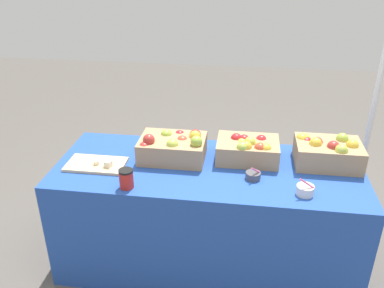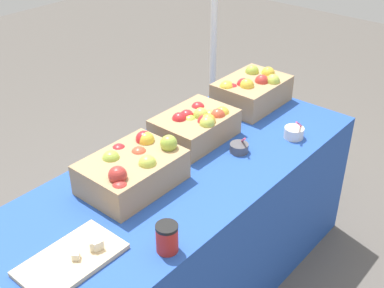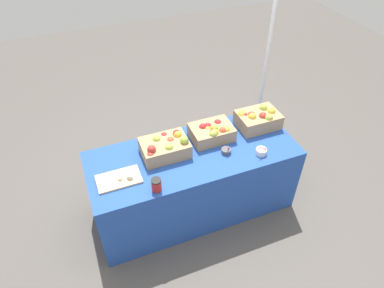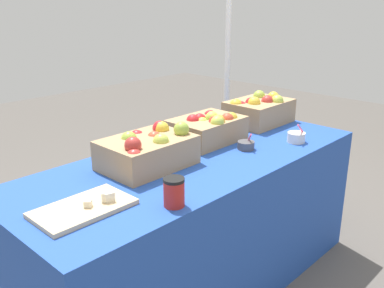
% 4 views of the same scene
% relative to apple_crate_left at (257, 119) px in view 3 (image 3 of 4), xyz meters
% --- Properties ---
extents(ground_plane, '(10.00, 10.00, 0.00)m').
position_rel_apple_crate_left_xyz_m(ground_plane, '(-0.72, -0.14, -0.83)').
color(ground_plane, '#56514C').
extents(table, '(1.90, 0.76, 0.74)m').
position_rel_apple_crate_left_xyz_m(table, '(-0.72, -0.14, -0.46)').
color(table, '#234CAD').
rests_on(table, ground_plane).
extents(apple_crate_left, '(0.40, 0.29, 0.19)m').
position_rel_apple_crate_left_xyz_m(apple_crate_left, '(0.00, 0.00, 0.00)').
color(apple_crate_left, tan).
rests_on(apple_crate_left, table).
extents(apple_crate_middle, '(0.39, 0.28, 0.17)m').
position_rel_apple_crate_left_xyz_m(apple_crate_middle, '(-0.48, -0.01, -0.01)').
color(apple_crate_middle, tan).
rests_on(apple_crate_middle, table).
extents(apple_crate_right, '(0.41, 0.30, 0.20)m').
position_rel_apple_crate_left_xyz_m(apple_crate_right, '(-0.96, -0.06, -0.00)').
color(apple_crate_right, tan).
rests_on(apple_crate_right, table).
extents(cutting_board_front, '(0.36, 0.21, 0.06)m').
position_rel_apple_crate_left_xyz_m(cutting_board_front, '(-1.41, -0.22, -0.07)').
color(cutting_board_front, '#D1B284').
rests_on(cutting_board_front, table).
extents(sample_bowl_near, '(0.09, 0.09, 0.10)m').
position_rel_apple_crate_left_xyz_m(sample_bowl_near, '(-0.45, -0.24, -0.06)').
color(sample_bowl_near, '#4C4C51').
rests_on(sample_bowl_near, table).
extents(sample_bowl_mid, '(0.10, 0.10, 0.11)m').
position_rel_apple_crate_left_xyz_m(sample_bowl_mid, '(-0.16, -0.37, -0.06)').
color(sample_bowl_mid, silver).
rests_on(sample_bowl_mid, table).
extents(coffee_cup, '(0.08, 0.08, 0.11)m').
position_rel_apple_crate_left_xyz_m(coffee_cup, '(-1.16, -0.44, -0.03)').
color(coffee_cup, red).
rests_on(coffee_cup, table).
extents(tent_pole, '(0.04, 0.04, 2.18)m').
position_rel_apple_crate_left_xyz_m(tent_pole, '(0.40, 0.58, 0.26)').
color(tent_pole, white).
rests_on(tent_pole, ground_plane).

